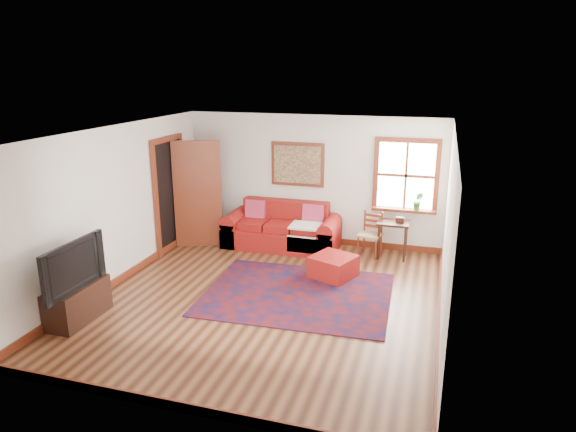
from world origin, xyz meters
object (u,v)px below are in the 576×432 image
(side_table, at_px, (393,228))
(media_cabinet, at_px, (78,302))
(red_ottoman, at_px, (333,267))
(ladder_back_chair, at_px, (371,233))
(red_leather_sofa, at_px, (282,232))

(side_table, relative_size, media_cabinet, 0.72)
(side_table, bearing_deg, red_ottoman, -124.67)
(ladder_back_chair, height_order, media_cabinet, ladder_back_chair)
(red_leather_sofa, distance_m, red_ottoman, 1.76)
(red_ottoman, relative_size, ladder_back_chair, 0.77)
(ladder_back_chair, xyz_separation_m, media_cabinet, (-3.49, -3.66, -0.19))
(red_ottoman, distance_m, media_cabinet, 3.92)
(ladder_back_chair, relative_size, media_cabinet, 0.88)
(red_ottoman, bearing_deg, media_cabinet, -119.37)
(red_leather_sofa, height_order, ladder_back_chair, red_leather_sofa)
(side_table, distance_m, media_cabinet, 5.36)
(side_table, bearing_deg, ladder_back_chair, -177.58)
(red_leather_sofa, bearing_deg, ladder_back_chair, -0.84)
(red_ottoman, xyz_separation_m, ladder_back_chair, (0.44, 1.19, 0.26))
(red_leather_sofa, xyz_separation_m, side_table, (2.10, -0.01, 0.27))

